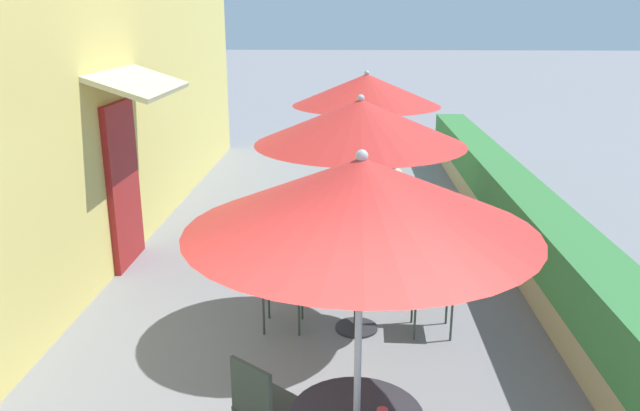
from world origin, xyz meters
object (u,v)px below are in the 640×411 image
Objects in this scene: seated_patron_far_left at (391,184)px; patio_umbrella_far at (366,90)px; cafe_chair_far_back at (398,221)px; patio_table_mid at (357,279)px; cafe_chair_far_left at (384,193)px; cafe_chair_near_left at (263,403)px; cafe_chair_far_right at (310,207)px; coffee_cup_far at (370,191)px; patio_umbrella_mid at (360,122)px; patio_umbrella_near at (361,195)px; seated_patron_far_back at (391,210)px; patio_table_far at (364,204)px; coffee_cup_mid at (363,261)px; cafe_chair_mid_right at (432,282)px; cafe_chair_mid_left at (282,284)px.

patio_umbrella_far is at bearing -2.66° from seated_patron_far_left.
seated_patron_far_left is at bearing -28.38° from cafe_chair_far_back.
cafe_chair_far_left is (0.45, 3.36, -0.04)m from patio_table_mid.
cafe_chair_near_left is 0.70× the size of seated_patron_far_left.
cafe_chair_far_right is at bearing 35.74° from cafe_chair_far_back.
coffee_cup_far is (0.89, 4.63, 0.27)m from cafe_chair_near_left.
patio_umbrella_near is at bearing -90.90° from patio_umbrella_mid.
coffee_cup_far is at bearing -59.40° from patio_umbrella_far.
patio_umbrella_far reaches higher than cafe_chair_far_back.
cafe_chair_far_left is at bearing -28.52° from seated_patron_far_back.
patio_table_mid is 2.67m from patio_table_far.
cafe_chair_near_left and cafe_chair_far_left have the same top height.
patio_table_mid is at bearing 137.58° from seated_patron_far_back.
seated_patron_far_left reaches higher than cafe_chair_far_back.
patio_table_mid is 0.97× the size of cafe_chair_far_back.
patio_umbrella_mid is (0.04, 2.50, 0.00)m from patio_umbrella_near.
patio_umbrella_mid reaches higher than cafe_chair_near_left.
cafe_chair_far_left reaches higher than patio_table_far.
patio_umbrella_mid reaches higher than cafe_chair_far_right.
cafe_chair_near_left is 2.17m from coffee_cup_mid.
cafe_chair_near_left is at bearing -99.71° from patio_umbrella_far.
cafe_chair_far_left reaches higher than coffee_cup_mid.
patio_table_far is at bearing 118.49° from cafe_chair_near_left.
patio_umbrella_mid is 2.52m from seated_patron_far_back.
patio_table_far is 1.60m from patio_umbrella_far.
seated_patron_far_left reaches higher than cafe_chair_far_left.
cafe_chair_far_right is (-0.63, 2.60, -1.64)m from patio_umbrella_mid.
coffee_cup_far is (0.25, 5.04, -1.37)m from patio_umbrella_near.
patio_umbrella_far is (-0.63, 2.61, 1.64)m from cafe_chair_mid_right.
cafe_chair_mid_right is 0.77m from coffee_cup_mid.
cafe_chair_far_back is (0.57, 2.04, -0.04)m from patio_table_mid.
cafe_chair_mid_left is 2.87m from patio_table_far.
cafe_chair_far_right is at bearing 175.52° from coffee_cup_far.
seated_patron_far_back is (0.02, -1.37, 0.17)m from cafe_chair_far_left.
seated_patron_far_left is (0.42, 0.63, -1.47)m from patio_umbrella_far.
patio_umbrella_near reaches higher than cafe_chair_mid_right.
cafe_chair_far_back is at bearing -54.06° from coffee_cup_far.
coffee_cup_mid is at bearing 22.47° from seated_patron_far_left.
cafe_chair_far_left is at bearing 73.28° from coffee_cup_far.
patio_umbrella_far is at bearing 88.13° from patio_umbrella_near.
cafe_chair_mid_right is (0.76, 0.06, -0.04)m from patio_table_mid.
cafe_chair_near_left is 1.00× the size of cafe_chair_mid_left.
seated_patron_far_left is (1.31, 3.36, 0.17)m from cafe_chair_mid_left.
patio_table_mid is at bearing 5.74° from cafe_chair_mid_left.
patio_table_mid is at bearing 110.04° from cafe_chair_near_left.
patio_umbrella_far is 26.88× the size of coffee_cup_far.
cafe_chair_far_right is 0.70× the size of seated_patron_far_back.
patio_umbrella_far is at bearing 73.24° from cafe_chair_mid_left.
coffee_cup_far is (0.84, -0.07, 0.27)m from cafe_chair_far_right.
cafe_chair_far_back is at bearing 35.74° from cafe_chair_far_left.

